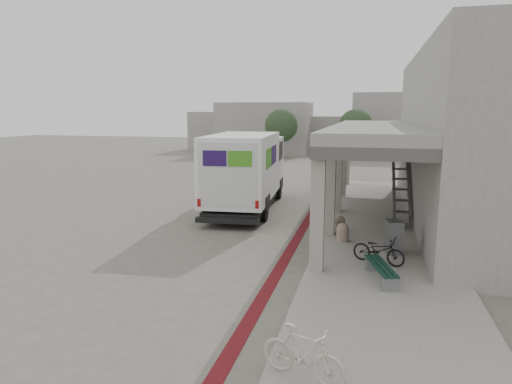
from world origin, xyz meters
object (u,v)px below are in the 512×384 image
(fedex_truck, at_px, (246,169))
(utility_cabinet, at_px, (394,237))
(bicycle_cream, at_px, (303,354))
(bench, at_px, (381,269))
(bicycle_black, at_px, (379,250))

(fedex_truck, height_order, utility_cabinet, fedex_truck)
(fedex_truck, bearing_deg, bicycle_cream, -75.38)
(fedex_truck, distance_m, bench, 10.45)
(fedex_truck, xyz_separation_m, bench, (6.00, -8.42, -1.48))
(fedex_truck, xyz_separation_m, utility_cabinet, (6.44, -5.85, -1.25))
(fedex_truck, xyz_separation_m, bicycle_cream, (4.64, -13.48, -1.32))
(fedex_truck, height_order, bench, fedex_truck)
(utility_cabinet, distance_m, bicycle_black, 1.24)
(bicycle_black, height_order, bicycle_cream, bicycle_cream)
(bicycle_black, bearing_deg, fedex_truck, 62.83)
(bench, height_order, utility_cabinet, utility_cabinet)
(utility_cabinet, bearing_deg, bicycle_black, -123.00)
(bench, distance_m, bicycle_cream, 5.25)
(bench, height_order, bicycle_cream, bicycle_cream)
(fedex_truck, bearing_deg, bench, -58.86)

